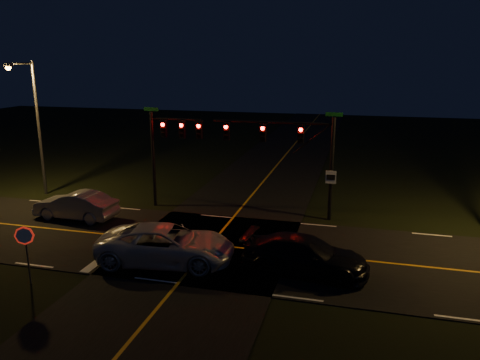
% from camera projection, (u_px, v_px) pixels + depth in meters
% --- Properties ---
extents(ground, '(120.00, 120.00, 0.00)m').
position_uv_depth(ground, '(210.00, 246.00, 23.54)').
color(ground, black).
rests_on(ground, ground).
extents(road_ew, '(120.00, 9.00, 0.04)m').
position_uv_depth(road_ew, '(210.00, 245.00, 23.54)').
color(road_ew, black).
rests_on(road_ew, ground).
extents(road_ns, '(8.00, 120.00, 0.04)m').
position_uv_depth(road_ns, '(210.00, 245.00, 23.54)').
color(road_ns, black).
rests_on(road_ns, ground).
extents(lane_markings, '(120.00, 120.00, 0.01)m').
position_uv_depth(lane_markings, '(214.00, 246.00, 23.38)').
color(lane_markings, orange).
rests_on(lane_markings, ground).
extents(streetlight_nw, '(0.50, 2.46, 9.00)m').
position_uv_depth(streetlight_nw, '(34.00, 118.00, 30.90)').
color(streetlight_nw, '#4C4E53').
rests_on(streetlight_nw, ground).
extents(signal_mast_ne, '(7.47, 0.41, 6.26)m').
position_uv_depth(signal_mast_ne, '(291.00, 145.00, 26.83)').
color(signal_mast_ne, black).
rests_on(signal_mast_ne, ground).
extents(signal_mast_nw, '(3.77, 0.41, 6.26)m').
position_uv_depth(signal_mast_nw, '(169.00, 141.00, 28.69)').
color(signal_mast_nw, black).
rests_on(signal_mast_nw, ground).
extents(stop_sign, '(0.75, 0.33, 2.55)m').
position_uv_depth(stop_sign, '(25.00, 243.00, 19.08)').
color(stop_sign, '#4C4E53').
rests_on(stop_sign, ground).
extents(pickup_white, '(4.52, 6.98, 1.73)m').
position_uv_depth(pickup_white, '(166.00, 245.00, 21.35)').
color(pickup_white, '#B5B5B9').
rests_on(pickup_white, ground).
extents(suv_dark, '(3.18, 5.90, 1.60)m').
position_uv_depth(suv_dark, '(305.00, 256.00, 20.35)').
color(suv_dark, black).
rests_on(suv_dark, ground).
extents(sedan_silver, '(2.13, 5.03, 1.61)m').
position_uv_depth(sedan_silver, '(76.00, 206.00, 27.25)').
color(sedan_silver, gray).
rests_on(sedan_silver, ground).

